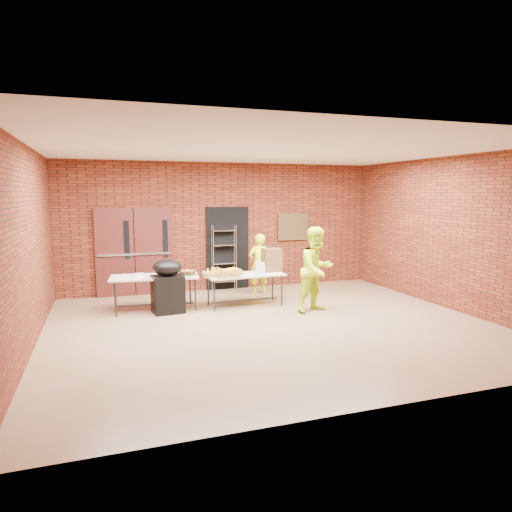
# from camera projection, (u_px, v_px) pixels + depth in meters

# --- Properties ---
(room) EXTENTS (8.08, 7.08, 3.28)m
(room) POSITION_uv_depth(u_px,v_px,m) (272.00, 239.00, 8.25)
(room) COLOR olive
(room) RESTS_ON ground
(double_doors) EXTENTS (1.78, 0.12, 2.10)m
(double_doors) POSITION_uv_depth(u_px,v_px,m) (135.00, 252.00, 10.85)
(double_doors) COLOR #441313
(double_doors) RESTS_ON room
(dark_doorway) EXTENTS (1.10, 0.06, 2.10)m
(dark_doorway) POSITION_uv_depth(u_px,v_px,m) (228.00, 248.00, 11.60)
(dark_doorway) COLOR black
(dark_doorway) RESTS_ON room
(bronze_plaque) EXTENTS (0.85, 0.04, 0.70)m
(bronze_plaque) POSITION_uv_depth(u_px,v_px,m) (293.00, 227.00, 12.10)
(bronze_plaque) COLOR #47351C
(bronze_plaque) RESTS_ON room
(wire_rack) EXTENTS (0.61, 0.21, 1.65)m
(wire_rack) POSITION_uv_depth(u_px,v_px,m) (224.00, 258.00, 11.46)
(wire_rack) COLOR #B1B1B8
(wire_rack) RESTS_ON room
(table_left) EXTENTS (1.85, 0.92, 0.73)m
(table_left) POSITION_uv_depth(u_px,v_px,m) (155.00, 279.00, 9.46)
(table_left) COLOR tan
(table_left) RESTS_ON room
(table_right) EXTENTS (1.72, 0.78, 0.69)m
(table_right) POSITION_uv_depth(u_px,v_px,m) (245.00, 277.00, 9.88)
(table_right) COLOR tan
(table_right) RESTS_ON room
(basket_bananas) EXTENTS (0.41, 0.32, 0.13)m
(basket_bananas) POSITION_uv_depth(u_px,v_px,m) (213.00, 274.00, 9.56)
(basket_bananas) COLOR #AB8044
(basket_bananas) RESTS_ON table_right
(basket_oranges) EXTENTS (0.42, 0.33, 0.13)m
(basket_oranges) POSITION_uv_depth(u_px,v_px,m) (231.00, 272.00, 9.84)
(basket_oranges) COLOR #AB8044
(basket_oranges) RESTS_ON table_right
(basket_apples) EXTENTS (0.47, 0.36, 0.15)m
(basket_apples) POSITION_uv_depth(u_px,v_px,m) (227.00, 274.00, 9.57)
(basket_apples) COLOR #AB8044
(basket_apples) RESTS_ON table_right
(muffin_tray) EXTENTS (0.39, 0.39, 0.10)m
(muffin_tray) POSITION_uv_depth(u_px,v_px,m) (187.00, 273.00, 9.56)
(muffin_tray) COLOR #15501A
(muffin_tray) RESTS_ON table_left
(napkin_box) EXTENTS (0.19, 0.13, 0.06)m
(napkin_box) POSITION_uv_depth(u_px,v_px,m) (139.00, 275.00, 9.37)
(napkin_box) COLOR silver
(napkin_box) RESTS_ON table_left
(coffee_dispenser) EXTENTS (0.39, 0.35, 0.51)m
(coffee_dispenser) POSITION_uv_depth(u_px,v_px,m) (272.00, 260.00, 10.21)
(coffee_dispenser) COLOR brown
(coffee_dispenser) RESTS_ON table_right
(cup_stack_front) EXTENTS (0.09, 0.09, 0.26)m
(cup_stack_front) POSITION_uv_depth(u_px,v_px,m) (262.00, 268.00, 9.86)
(cup_stack_front) COLOR silver
(cup_stack_front) RESTS_ON table_right
(cup_stack_mid) EXTENTS (0.07, 0.07, 0.21)m
(cup_stack_mid) POSITION_uv_depth(u_px,v_px,m) (264.00, 270.00, 9.76)
(cup_stack_mid) COLOR silver
(cup_stack_mid) RESTS_ON table_right
(cup_stack_back) EXTENTS (0.08, 0.08, 0.23)m
(cup_stack_back) POSITION_uv_depth(u_px,v_px,m) (258.00, 268.00, 10.01)
(cup_stack_back) COLOR silver
(cup_stack_back) RESTS_ON table_right
(covered_grill) EXTENTS (0.66, 0.57, 1.10)m
(covered_grill) POSITION_uv_depth(u_px,v_px,m) (168.00, 286.00, 9.29)
(covered_grill) COLOR black
(covered_grill) RESTS_ON room
(volunteer_woman) EXTENTS (0.57, 0.41, 1.47)m
(volunteer_woman) POSITION_uv_depth(u_px,v_px,m) (259.00, 264.00, 11.04)
(volunteer_woman) COLOR #CAE919
(volunteer_woman) RESTS_ON room
(volunteer_man) EXTENTS (1.02, 0.90, 1.75)m
(volunteer_man) POSITION_uv_depth(u_px,v_px,m) (317.00, 269.00, 9.36)
(volunteer_man) COLOR #CAE919
(volunteer_man) RESTS_ON room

